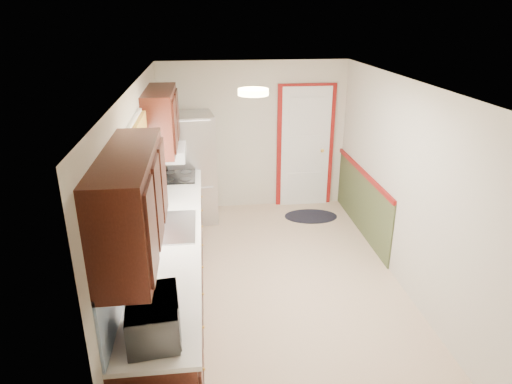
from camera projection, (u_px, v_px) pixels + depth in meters
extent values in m
cube|color=#CDB091|center=(276.00, 285.00, 5.53)|extent=(3.20, 5.20, 0.12)
cube|color=white|center=(280.00, 84.00, 4.64)|extent=(3.20, 5.20, 0.12)
cube|color=beige|center=(254.00, 137.00, 7.39)|extent=(3.20, 0.10, 2.40)
cube|color=beige|center=(343.00, 345.00, 2.78)|extent=(3.20, 0.10, 2.40)
cube|color=beige|center=(141.00, 199.00, 4.93)|extent=(0.10, 5.20, 2.40)
cube|color=beige|center=(407.00, 188.00, 5.24)|extent=(0.10, 5.20, 2.40)
cube|color=#38140C|center=(173.00, 272.00, 4.96)|extent=(0.60, 4.00, 0.90)
cube|color=white|center=(171.00, 233.00, 4.79)|extent=(0.63, 4.00, 0.04)
cube|color=#5794D3|center=(139.00, 209.00, 4.65)|extent=(0.02, 4.00, 0.55)
cube|color=#38140C|center=(132.00, 203.00, 3.24)|extent=(0.35, 1.40, 0.75)
cube|color=#38140C|center=(161.00, 120.00, 5.73)|extent=(0.35, 1.20, 0.75)
cube|color=white|center=(137.00, 168.00, 4.59)|extent=(0.02, 1.00, 0.90)
cube|color=orange|center=(138.00, 134.00, 4.46)|extent=(0.05, 1.12, 0.24)
cube|color=#B7B7BC|center=(171.00, 227.00, 4.87)|extent=(0.52, 0.82, 0.02)
cube|color=white|center=(168.00, 153.00, 5.95)|extent=(0.45, 0.60, 0.15)
cube|color=maroon|center=(305.00, 147.00, 7.53)|extent=(0.94, 0.05, 2.08)
cube|color=white|center=(305.00, 148.00, 7.51)|extent=(0.80, 0.04, 2.00)
cube|color=#424D2B|center=(362.00, 202.00, 6.77)|extent=(0.02, 2.30, 0.90)
cube|color=maroon|center=(364.00, 173.00, 6.59)|extent=(0.04, 2.30, 0.06)
cylinder|color=#FFD88C|center=(253.00, 92.00, 4.44)|extent=(0.30, 0.30, 0.06)
imported|color=white|center=(153.00, 314.00, 3.19)|extent=(0.35, 0.56, 0.36)
cube|color=#B7B7BC|center=(191.00, 168.00, 7.00)|extent=(0.78, 0.74, 1.69)
cylinder|color=black|center=(175.00, 182.00, 6.67)|extent=(0.02, 0.02, 1.18)
ellipsoid|color=black|center=(311.00, 216.00, 7.37)|extent=(0.89, 0.61, 0.01)
cube|color=black|center=(178.00, 177.00, 6.34)|extent=(0.49, 0.59, 0.02)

